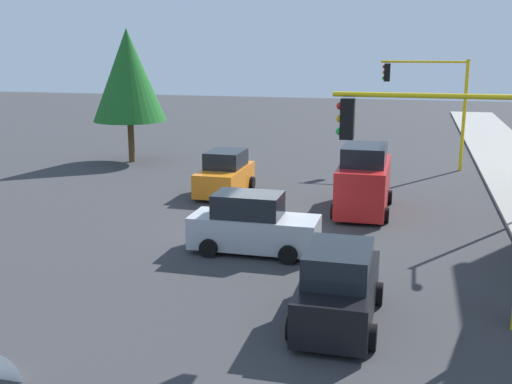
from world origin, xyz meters
TOP-DOWN VIEW (x-y plane):
  - ground_plane at (0.00, 0.00)m, footprint 120.00×120.00m
  - traffic_signal_near_left at (6.00, 5.69)m, footprint 0.36×4.59m
  - traffic_signal_far_left at (-14.00, 5.74)m, footprint 0.36×4.59m
  - tree_opposite_side at (-12.00, -11.00)m, footprint 4.17×4.17m
  - delivery_van_red at (-4.06, 3.07)m, footprint 4.80×2.22m
  - car_silver at (2.00, -0.01)m, footprint 1.94×4.19m
  - car_orange at (-5.65, -3.32)m, footprint 4.01×2.11m
  - car_black at (6.62, 3.35)m, footprint 4.11×2.03m

SIDE VIEW (x-z plane):
  - ground_plane at x=0.00m, z-range 0.00..0.00m
  - car_silver at x=2.00m, z-range -0.09..1.88m
  - car_black at x=6.62m, z-range -0.09..1.89m
  - car_orange at x=-5.65m, z-range -0.09..1.89m
  - delivery_van_red at x=-4.06m, z-range -0.11..2.67m
  - traffic_signal_near_left at x=6.00m, z-range 1.18..6.83m
  - traffic_signal_far_left at x=-14.00m, z-range 1.22..7.17m
  - tree_opposite_side at x=-12.00m, z-range 1.19..8.80m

